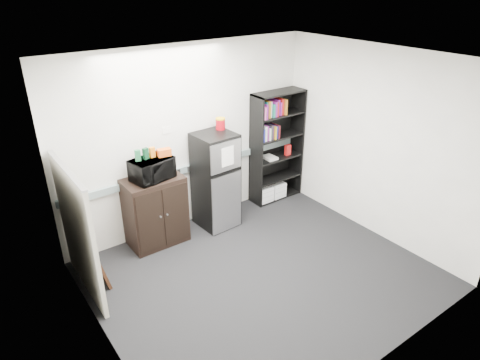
{
  "coord_description": "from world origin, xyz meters",
  "views": [
    {
      "loc": [
        -2.85,
        -3.41,
        3.5
      ],
      "look_at": [
        0.29,
        0.9,
        0.93
      ],
      "focal_mm": 32.0,
      "sensor_mm": 36.0,
      "label": 1
    }
  ],
  "objects": [
    {
      "name": "snack_box_b",
      "position": [
        -0.79,
        1.52,
        1.38
      ],
      "size": [
        0.08,
        0.07,
        0.15
      ],
      "primitive_type": "cube",
      "rotation": [
        0.0,
        0.0,
        0.3
      ],
      "color": "#0B331C",
      "rests_on": "microwave"
    },
    {
      "name": "floor",
      "position": [
        0.0,
        0.0,
        0.0
      ],
      "size": [
        4.0,
        4.0,
        0.0
      ],
      "primitive_type": "plane",
      "color": "black",
      "rests_on": "ground"
    },
    {
      "name": "wall_right",
      "position": [
        2.0,
        0.0,
        1.35
      ],
      "size": [
        0.02,
        3.5,
        2.7
      ],
      "primitive_type": "cube",
      "color": "white",
      "rests_on": "floor"
    },
    {
      "name": "cabinet",
      "position": [
        -0.74,
        1.5,
        0.5
      ],
      "size": [
        0.8,
        0.53,
        1.0
      ],
      "color": "black",
      "rests_on": "floor"
    },
    {
      "name": "snack_bag",
      "position": [
        -0.55,
        1.47,
        1.35
      ],
      "size": [
        0.19,
        0.13,
        0.1
      ],
      "primitive_type": "cube",
      "rotation": [
        0.0,
        0.0,
        -0.17
      ],
      "color": "#CF5014",
      "rests_on": "microwave"
    },
    {
      "name": "wall_back",
      "position": [
        0.0,
        1.75,
        1.35
      ],
      "size": [
        4.0,
        0.02,
        2.7
      ],
      "primitive_type": "cube",
      "color": "white",
      "rests_on": "floor"
    },
    {
      "name": "wall_note",
      "position": [
        -0.35,
        1.74,
        1.55
      ],
      "size": [
        0.14,
        0.0,
        0.1
      ],
      "primitive_type": "cube",
      "color": "white",
      "rests_on": "wall_back"
    },
    {
      "name": "refrigerator",
      "position": [
        0.23,
        1.42,
        0.73
      ],
      "size": [
        0.58,
        0.61,
        1.46
      ],
      "rotation": [
        0.0,
        0.0,
        0.06
      ],
      "color": "black",
      "rests_on": "floor"
    },
    {
      "name": "wall_left",
      "position": [
        -2.0,
        0.0,
        1.35
      ],
      "size": [
        0.02,
        3.5,
        2.7
      ],
      "primitive_type": "cube",
      "color": "white",
      "rests_on": "floor"
    },
    {
      "name": "snack_box_a",
      "position": [
        -0.9,
        1.52,
        1.38
      ],
      "size": [
        0.08,
        0.06,
        0.15
      ],
      "primitive_type": "cube",
      "rotation": [
        0.0,
        0.0,
        -0.19
      ],
      "color": "#1B6035",
      "rests_on": "microwave"
    },
    {
      "name": "electrical_raceway",
      "position": [
        0.0,
        1.72,
        0.9
      ],
      "size": [
        3.92,
        0.05,
        0.1
      ],
      "primitive_type": "cube",
      "color": "gray",
      "rests_on": "wall_back"
    },
    {
      "name": "ceiling",
      "position": [
        0.0,
        0.0,
        2.7
      ],
      "size": [
        4.0,
        3.5,
        0.02
      ],
      "primitive_type": "cube",
      "color": "white",
      "rests_on": "wall_back"
    },
    {
      "name": "coffee_can",
      "position": [
        0.42,
        1.55,
        1.56
      ],
      "size": [
        0.14,
        0.14,
        0.19
      ],
      "color": "#9C0711",
      "rests_on": "refrigerator"
    },
    {
      "name": "microwave",
      "position": [
        -0.74,
        1.48,
        1.15
      ],
      "size": [
        0.6,
        0.47,
        0.3
      ],
      "primitive_type": "imported",
      "rotation": [
        0.0,
        0.0,
        0.21
      ],
      "color": "black",
      "rests_on": "cabinet"
    },
    {
      "name": "bookshelf",
      "position": [
        1.51,
        1.57,
        0.97
      ],
      "size": [
        0.9,
        0.34,
        1.85
      ],
      "color": "black",
      "rests_on": "floor"
    },
    {
      "name": "framed_poster",
      "position": [
        -1.77,
        1.19,
        0.4
      ],
      "size": [
        0.21,
        0.62,
        0.79
      ],
      "rotation": [
        0.0,
        -0.22,
        0.0
      ],
      "color": "black",
      "rests_on": "floor"
    },
    {
      "name": "cubicle_partition",
      "position": [
        -1.9,
        1.08,
        0.81
      ],
      "size": [
        0.06,
        1.3,
        1.62
      ],
      "color": "#A9A596",
      "rests_on": "floor"
    },
    {
      "name": "snack_box_c",
      "position": [
        -0.69,
        1.52,
        1.37
      ],
      "size": [
        0.07,
        0.05,
        0.14
      ],
      "primitive_type": "cube",
      "rotation": [
        0.0,
        0.0,
        0.04
      ],
      "color": "orange",
      "rests_on": "microwave"
    }
  ]
}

